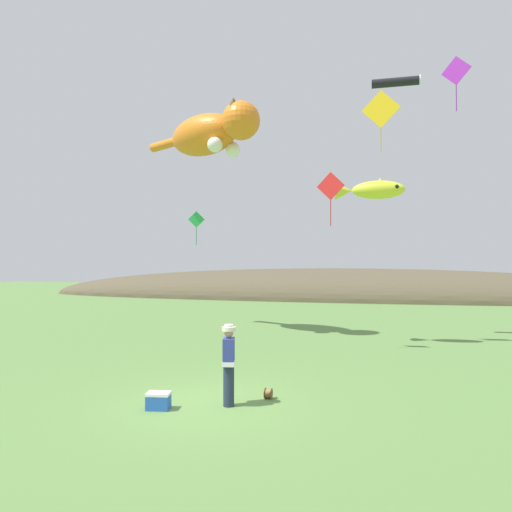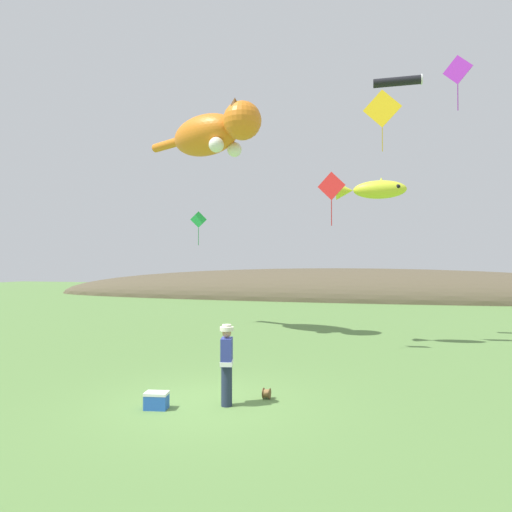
{
  "view_description": "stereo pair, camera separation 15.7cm",
  "coord_description": "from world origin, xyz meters",
  "px_view_note": "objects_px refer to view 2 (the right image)",
  "views": [
    {
      "loc": [
        3.56,
        -9.56,
        3.09
      ],
      "look_at": [
        0.0,
        4.0,
        3.35
      ],
      "focal_mm": 32.0,
      "sensor_mm": 36.0,
      "label": 1
    },
    {
      "loc": [
        3.71,
        -9.52,
        3.09
      ],
      "look_at": [
        0.0,
        4.0,
        3.35
      ],
      "focal_mm": 32.0,
      "sensor_mm": 36.0,
      "label": 2
    }
  ],
  "objects_px": {
    "kite_giant_cat": "(213,134)",
    "kite_tube_streamer": "(398,81)",
    "kite_diamond_violet": "(458,70)",
    "kite_diamond_gold": "(382,109)",
    "kite_spool": "(267,393)",
    "kite_diamond_green": "(199,220)",
    "picnic_cooler": "(156,400)",
    "festival_attendant": "(227,362)",
    "kite_diamond_red": "(331,187)",
    "kite_fish_windsock": "(372,190)"
  },
  "relations": [
    {
      "from": "kite_giant_cat",
      "to": "kite_tube_streamer",
      "type": "bearing_deg",
      "value": 2.76
    },
    {
      "from": "kite_diamond_violet",
      "to": "kite_diamond_gold",
      "type": "relative_size",
      "value": 0.82
    },
    {
      "from": "kite_spool",
      "to": "kite_diamond_green",
      "type": "relative_size",
      "value": 0.14
    },
    {
      "from": "picnic_cooler",
      "to": "kite_spool",
      "type": "bearing_deg",
      "value": 32.74
    },
    {
      "from": "festival_attendant",
      "to": "kite_giant_cat",
      "type": "relative_size",
      "value": 0.28
    },
    {
      "from": "kite_spool",
      "to": "kite_diamond_red",
      "type": "bearing_deg",
      "value": 81.55
    },
    {
      "from": "kite_diamond_violet",
      "to": "kite_diamond_gold",
      "type": "bearing_deg",
      "value": 161.32
    },
    {
      "from": "kite_giant_cat",
      "to": "kite_fish_windsock",
      "type": "bearing_deg",
      "value": -9.02
    },
    {
      "from": "kite_diamond_green",
      "to": "kite_diamond_violet",
      "type": "height_order",
      "value": "kite_diamond_violet"
    },
    {
      "from": "kite_diamond_green",
      "to": "kite_spool",
      "type": "bearing_deg",
      "value": -60.69
    },
    {
      "from": "picnic_cooler",
      "to": "kite_diamond_gold",
      "type": "height_order",
      "value": "kite_diamond_gold"
    },
    {
      "from": "kite_fish_windsock",
      "to": "kite_diamond_gold",
      "type": "relative_size",
      "value": 1.14
    },
    {
      "from": "kite_giant_cat",
      "to": "kite_diamond_gold",
      "type": "bearing_deg",
      "value": -10.79
    },
    {
      "from": "kite_fish_windsock",
      "to": "kite_tube_streamer",
      "type": "relative_size",
      "value": 1.38
    },
    {
      "from": "festival_attendant",
      "to": "kite_tube_streamer",
      "type": "bearing_deg",
      "value": 67.99
    },
    {
      "from": "festival_attendant",
      "to": "kite_diamond_gold",
      "type": "bearing_deg",
      "value": 67.59
    },
    {
      "from": "festival_attendant",
      "to": "kite_fish_windsock",
      "type": "height_order",
      "value": "kite_fish_windsock"
    },
    {
      "from": "kite_tube_streamer",
      "to": "kite_diamond_green",
      "type": "distance_m",
      "value": 11.34
    },
    {
      "from": "festival_attendant",
      "to": "kite_fish_windsock",
      "type": "xyz_separation_m",
      "value": [
        2.95,
        8.4,
        4.99
      ]
    },
    {
      "from": "picnic_cooler",
      "to": "kite_giant_cat",
      "type": "bearing_deg",
      "value": 104.19
    },
    {
      "from": "festival_attendant",
      "to": "kite_tube_streamer",
      "type": "xyz_separation_m",
      "value": [
        3.99,
        9.87,
        9.62
      ]
    },
    {
      "from": "kite_diamond_gold",
      "to": "picnic_cooler",
      "type": "bearing_deg",
      "value": -118.5
    },
    {
      "from": "kite_diamond_violet",
      "to": "kite_giant_cat",
      "type": "bearing_deg",
      "value": 167.14
    },
    {
      "from": "kite_fish_windsock",
      "to": "kite_tube_streamer",
      "type": "bearing_deg",
      "value": 54.71
    },
    {
      "from": "kite_giant_cat",
      "to": "kite_spool",
      "type": "bearing_deg",
      "value": -62.02
    },
    {
      "from": "picnic_cooler",
      "to": "kite_diamond_red",
      "type": "xyz_separation_m",
      "value": [
        2.97,
        7.29,
        5.66
      ]
    },
    {
      "from": "kite_fish_windsock",
      "to": "kite_diamond_violet",
      "type": "height_order",
      "value": "kite_diamond_violet"
    },
    {
      "from": "festival_attendant",
      "to": "kite_spool",
      "type": "xyz_separation_m",
      "value": [
        0.71,
        0.75,
        -0.83
      ]
    },
    {
      "from": "kite_tube_streamer",
      "to": "kite_diamond_violet",
      "type": "distance_m",
      "value": 3.3
    },
    {
      "from": "kite_tube_streamer",
      "to": "kite_diamond_red",
      "type": "height_order",
      "value": "kite_tube_streamer"
    },
    {
      "from": "kite_diamond_green",
      "to": "kite_diamond_gold",
      "type": "distance_m",
      "value": 10.67
    },
    {
      "from": "kite_giant_cat",
      "to": "kite_diamond_gold",
      "type": "xyz_separation_m",
      "value": [
        7.27,
        -1.39,
        -0.01
      ]
    },
    {
      "from": "kite_spool",
      "to": "kite_giant_cat",
      "type": "height_order",
      "value": "kite_giant_cat"
    },
    {
      "from": "kite_diamond_green",
      "to": "kite_diamond_violet",
      "type": "distance_m",
      "value": 13.41
    },
    {
      "from": "picnic_cooler",
      "to": "kite_diamond_green",
      "type": "height_order",
      "value": "kite_diamond_green"
    },
    {
      "from": "kite_giant_cat",
      "to": "kite_diamond_red",
      "type": "height_order",
      "value": "kite_giant_cat"
    },
    {
      "from": "kite_spool",
      "to": "kite_diamond_green",
      "type": "distance_m",
      "value": 14.29
    },
    {
      "from": "kite_diamond_green",
      "to": "kite_diamond_red",
      "type": "xyz_separation_m",
      "value": [
        7.39,
        -5.64,
        0.46
      ]
    },
    {
      "from": "festival_attendant",
      "to": "kite_diamond_green",
      "type": "relative_size",
      "value": 1.01
    },
    {
      "from": "kite_diamond_violet",
      "to": "kite_spool",
      "type": "bearing_deg",
      "value": -128.2
    },
    {
      "from": "kite_diamond_green",
      "to": "picnic_cooler",
      "type": "bearing_deg",
      "value": -71.16
    },
    {
      "from": "festival_attendant",
      "to": "kite_diamond_red",
      "type": "xyz_separation_m",
      "value": [
        1.59,
        6.69,
        4.89
      ]
    },
    {
      "from": "kite_spool",
      "to": "kite_fish_windsock",
      "type": "xyz_separation_m",
      "value": [
        2.23,
        7.65,
        5.83
      ]
    },
    {
      "from": "festival_attendant",
      "to": "kite_giant_cat",
      "type": "bearing_deg",
      "value": 112.5
    },
    {
      "from": "kite_giant_cat",
      "to": "kite_fish_windsock",
      "type": "distance_m",
      "value": 7.57
    },
    {
      "from": "kite_diamond_red",
      "to": "kite_diamond_gold",
      "type": "xyz_separation_m",
      "value": [
        1.75,
        1.41,
        3.07
      ]
    },
    {
      "from": "kite_diamond_green",
      "to": "kite_diamond_red",
      "type": "bearing_deg",
      "value": -37.38
    },
    {
      "from": "kite_spool",
      "to": "kite_tube_streamer",
      "type": "xyz_separation_m",
      "value": [
        3.28,
        9.12,
        10.45
      ]
    },
    {
      "from": "kite_spool",
      "to": "kite_tube_streamer",
      "type": "height_order",
      "value": "kite_tube_streamer"
    },
    {
      "from": "kite_fish_windsock",
      "to": "kite_diamond_red",
      "type": "xyz_separation_m",
      "value": [
        -1.35,
        -1.71,
        -0.1
      ]
    }
  ]
}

